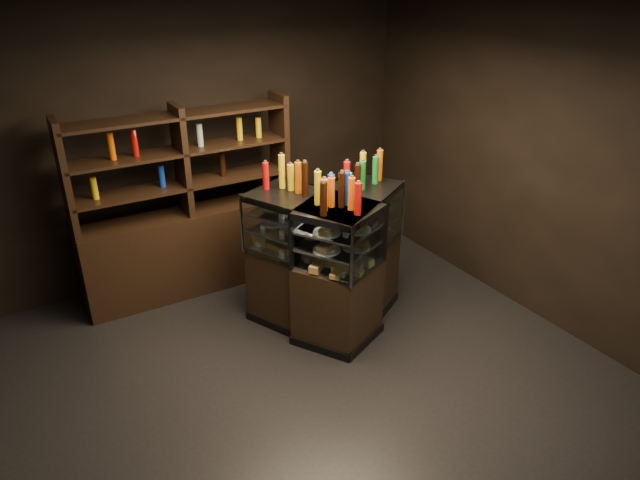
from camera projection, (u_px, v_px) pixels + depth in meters
The scene contains 7 objects.
ground at pixel (312, 385), 4.81m from camera, with size 5.00×5.00×0.00m, color black.
room_shell at pixel (310, 165), 3.96m from camera, with size 5.02×5.02×3.01m.
display_case at pixel (331, 283), 5.45m from camera, with size 1.54×1.37×1.34m.
food_display at pixel (332, 230), 5.20m from camera, with size 1.18×1.11×0.42m.
bottles_top at pixel (332, 182), 5.00m from camera, with size 1.02×0.97×0.30m.
potted_conifer at pixel (328, 264), 5.91m from camera, with size 0.32×0.32×0.69m.
back_shelving at pixel (190, 237), 5.99m from camera, with size 2.23×0.44×2.00m.
Camera 1 is at (-1.89, -3.29, 3.21)m, focal length 32.00 mm.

